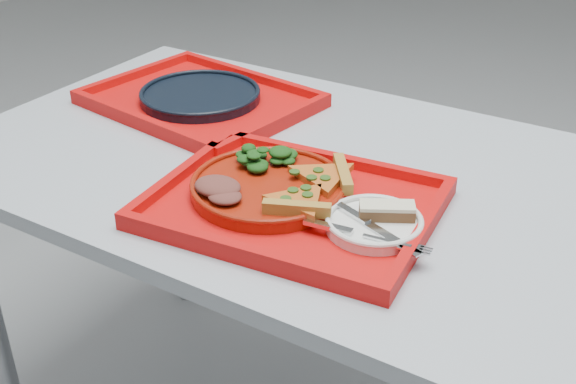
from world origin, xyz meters
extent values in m
cube|color=#A1A9B5|center=(0.00, 0.00, 0.73)|extent=(1.60, 0.80, 0.03)
cylinder|color=gray|center=(-0.72, 0.32, 0.36)|extent=(0.05, 0.05, 0.72)
cube|color=red|center=(-0.06, -0.15, 0.76)|extent=(0.48, 0.39, 0.01)
cube|color=red|center=(-0.47, 0.13, 0.76)|extent=(0.49, 0.41, 0.01)
cylinder|color=maroon|center=(-0.12, -0.14, 0.77)|extent=(0.26, 0.26, 0.02)
cylinder|color=white|center=(0.08, -0.15, 0.77)|extent=(0.15, 0.15, 0.01)
cylinder|color=black|center=(-0.47, 0.13, 0.77)|extent=(0.26, 0.26, 0.02)
ellipsoid|color=black|center=(-0.16, -0.09, 0.80)|extent=(0.10, 0.09, 0.05)
ellipsoid|color=brown|center=(-0.17, -0.21, 0.79)|extent=(0.08, 0.06, 0.02)
cube|color=#483018|center=(0.09, -0.13, 0.79)|extent=(0.09, 0.07, 0.02)
cube|color=beige|center=(0.09, -0.13, 0.80)|extent=(0.09, 0.07, 0.01)
cube|color=silver|center=(0.09, -0.17, 0.78)|extent=(0.18, 0.08, 0.01)
cube|color=silver|center=(0.09, -0.20, 0.78)|extent=(0.19, 0.04, 0.01)
camera|label=1|loc=(0.46, -1.02, 1.36)|focal=45.00mm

